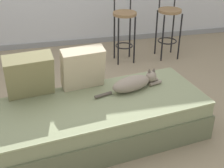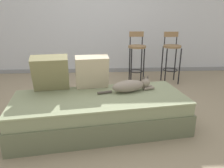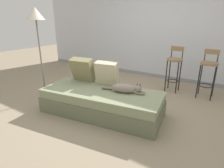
# 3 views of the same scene
# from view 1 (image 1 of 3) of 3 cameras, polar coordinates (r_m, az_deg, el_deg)

# --- Properties ---
(ground_plane) EXTENTS (16.00, 16.00, 0.00)m
(ground_plane) POSITION_cam_1_polar(r_m,az_deg,el_deg) (3.50, -3.53, -5.76)
(ground_plane) COLOR gray
(ground_plane) RESTS_ON ground
(wall_baseboard_trim) EXTENTS (8.00, 0.02, 0.09)m
(wall_baseboard_trim) POSITION_cam_1_polar(r_m,az_deg,el_deg) (5.42, -7.66, 7.56)
(wall_baseboard_trim) COLOR gray
(wall_baseboard_trim) RESTS_ON ground
(couch) EXTENTS (2.17, 1.13, 0.42)m
(couch) POSITION_cam_1_polar(r_m,az_deg,el_deg) (3.05, -2.33, -6.58)
(couch) COLOR #636B50
(couch) RESTS_ON ground
(throw_pillow_corner) EXTENTS (0.47, 0.34, 0.47)m
(throw_pillow_corner) POSITION_cam_1_polar(r_m,az_deg,el_deg) (3.00, -14.88, 1.55)
(throw_pillow_corner) COLOR #847F56
(throw_pillow_corner) RESTS_ON couch
(throw_pillow_middle) EXTENTS (0.44, 0.29, 0.44)m
(throw_pillow_middle) POSITION_cam_1_polar(r_m,az_deg,el_deg) (3.09, -5.38, 2.96)
(throw_pillow_middle) COLOR beige
(throw_pillow_middle) RESTS_ON couch
(cat) EXTENTS (0.74, 0.29, 0.19)m
(cat) POSITION_cam_1_polar(r_m,az_deg,el_deg) (3.11, 4.01, 0.20)
(cat) COLOR gray
(cat) RESTS_ON couch
(bar_stool_near_window) EXTENTS (0.34, 0.34, 1.00)m
(bar_stool_near_window) POSITION_cam_1_polar(r_m,az_deg,el_deg) (4.59, 2.26, 11.38)
(bar_stool_near_window) COLOR black
(bar_stool_near_window) RESTS_ON ground
(bar_stool_by_doorway) EXTENTS (0.34, 0.34, 1.00)m
(bar_stool_by_doorway) POSITION_cam_1_polar(r_m,az_deg,el_deg) (4.82, 10.35, 11.64)
(bar_stool_by_doorway) COLOR black
(bar_stool_by_doorway) RESTS_ON ground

